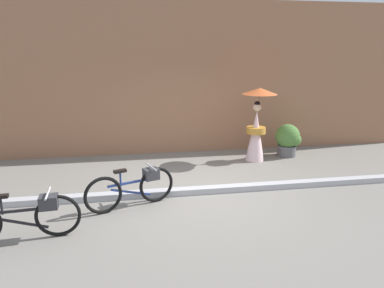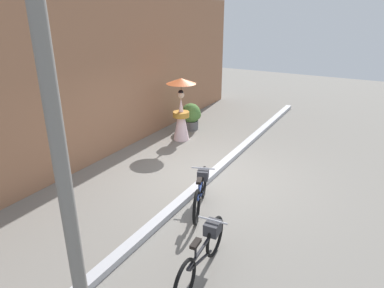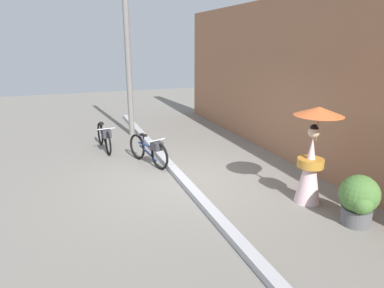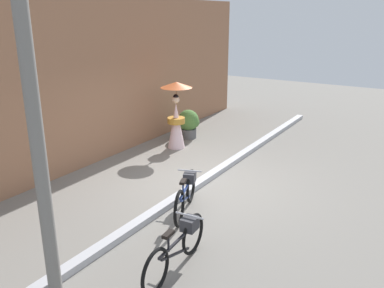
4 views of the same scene
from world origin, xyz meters
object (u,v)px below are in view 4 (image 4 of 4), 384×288
(utility_pole, at_px, (35,126))
(bicycle_near_officer, at_px, (178,245))
(bicycle_far_side, at_px, (186,193))
(person_with_parasol, at_px, (176,114))
(potted_plant_by_door, at_px, (189,123))

(utility_pole, bearing_deg, bicycle_near_officer, -36.46)
(bicycle_far_side, bearing_deg, bicycle_near_officer, -150.58)
(bicycle_near_officer, xyz_separation_m, person_with_parasol, (4.72, 3.25, 0.59))
(person_with_parasol, bearing_deg, utility_pole, -160.18)
(person_with_parasol, bearing_deg, bicycle_far_side, -143.01)
(potted_plant_by_door, relative_size, utility_pole, 0.18)
(bicycle_near_officer, height_order, bicycle_far_side, bicycle_near_officer)
(bicycle_far_side, relative_size, utility_pole, 0.33)
(bicycle_near_officer, distance_m, potted_plant_by_door, 6.67)
(person_with_parasol, xyz_separation_m, potted_plant_by_door, (0.98, 0.21, -0.51))
(person_with_parasol, bearing_deg, potted_plant_by_door, 11.98)
(utility_pole, bearing_deg, bicycle_far_side, -2.60)
(utility_pole, bearing_deg, person_with_parasol, 19.82)
(bicycle_near_officer, distance_m, utility_pole, 2.67)
(bicycle_far_side, xyz_separation_m, potted_plant_by_door, (4.10, 2.55, 0.08))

